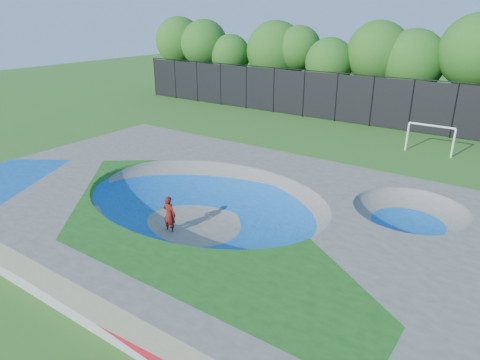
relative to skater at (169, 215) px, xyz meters
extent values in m
plane|color=#2A5F1A|center=(0.84, 1.28, -0.82)|extent=(120.00, 120.00, 0.00)
cube|color=gray|center=(0.84, 1.28, -0.07)|extent=(22.00, 14.00, 1.50)
imported|color=red|center=(0.00, 0.00, 0.00)|extent=(0.62, 0.43, 1.64)
cube|color=black|center=(0.00, 0.00, -0.80)|extent=(0.79, 0.26, 0.05)
cylinder|color=white|center=(4.98, 17.39, 0.11)|extent=(0.12, 0.12, 1.87)
cylinder|color=white|center=(7.78, 17.39, 0.11)|extent=(0.12, 0.12, 1.87)
cylinder|color=white|center=(6.38, 17.39, 1.05)|extent=(2.80, 0.12, 0.12)
cylinder|color=black|center=(-23.16, 22.28, 1.18)|extent=(0.09, 0.09, 4.00)
cylinder|color=black|center=(-20.16, 22.28, 1.18)|extent=(0.09, 0.09, 4.00)
cylinder|color=black|center=(-17.16, 22.28, 1.18)|extent=(0.09, 0.09, 4.00)
cylinder|color=black|center=(-14.16, 22.28, 1.18)|extent=(0.09, 0.09, 4.00)
cylinder|color=black|center=(-11.16, 22.28, 1.18)|extent=(0.09, 0.09, 4.00)
cylinder|color=black|center=(-8.16, 22.28, 1.18)|extent=(0.09, 0.09, 4.00)
cylinder|color=black|center=(-5.16, 22.28, 1.18)|extent=(0.09, 0.09, 4.00)
cylinder|color=black|center=(-2.16, 22.28, 1.18)|extent=(0.09, 0.09, 4.00)
cylinder|color=black|center=(0.84, 22.28, 1.18)|extent=(0.09, 0.09, 4.00)
cylinder|color=black|center=(3.84, 22.28, 1.18)|extent=(0.09, 0.09, 4.00)
cylinder|color=black|center=(6.84, 22.28, 1.18)|extent=(0.09, 0.09, 4.00)
cube|color=black|center=(0.84, 22.28, 1.18)|extent=(48.00, 0.03, 3.80)
cylinder|color=black|center=(0.84, 22.28, 3.18)|extent=(48.00, 0.08, 0.08)
cylinder|color=#443422|center=(-23.59, 26.94, 0.94)|extent=(0.44, 0.44, 3.53)
sphere|color=#225A17|center=(-23.59, 26.94, 4.71)|extent=(5.33, 5.33, 5.33)
cylinder|color=#443422|center=(-19.43, 26.38, 0.93)|extent=(0.44, 0.44, 3.50)
sphere|color=#225A17|center=(-19.43, 26.38, 4.58)|extent=(5.07, 5.07, 5.07)
cylinder|color=#443422|center=(-16.33, 26.94, 0.57)|extent=(0.44, 0.44, 2.78)
sphere|color=#225A17|center=(-16.33, 26.94, 3.54)|extent=(4.22, 4.22, 4.22)
cylinder|color=#443422|center=(-11.65, 28.42, 0.49)|extent=(0.44, 0.44, 2.62)
sphere|color=#225A17|center=(-11.65, 28.42, 4.05)|extent=(6.00, 6.00, 6.00)
cylinder|color=#443422|center=(-8.99, 28.39, 0.97)|extent=(0.44, 0.44, 3.57)
sphere|color=#225A17|center=(-8.99, 28.39, 4.41)|extent=(4.42, 4.42, 4.42)
cylinder|color=#443422|center=(-4.82, 26.51, 0.50)|extent=(0.44, 0.44, 2.64)
sphere|color=#225A17|center=(-4.82, 26.51, 3.48)|extent=(4.43, 4.43, 4.43)
cylinder|color=#443422|center=(-0.88, 27.84, 0.78)|extent=(0.44, 0.44, 3.20)
sphere|color=#225A17|center=(-0.88, 27.84, 4.43)|extent=(5.48, 5.48, 5.48)
cylinder|color=#443422|center=(2.15, 27.96, 0.51)|extent=(0.44, 0.44, 2.67)
sphere|color=#225A17|center=(2.15, 27.96, 3.87)|extent=(5.38, 5.38, 5.38)
cylinder|color=#443422|center=(6.85, 28.21, 0.93)|extent=(0.44, 0.44, 3.51)
sphere|color=#225A17|center=(6.85, 28.21, 4.90)|extent=(5.89, 5.89, 5.89)
camera|label=1|loc=(11.43, -11.39, 7.79)|focal=32.00mm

